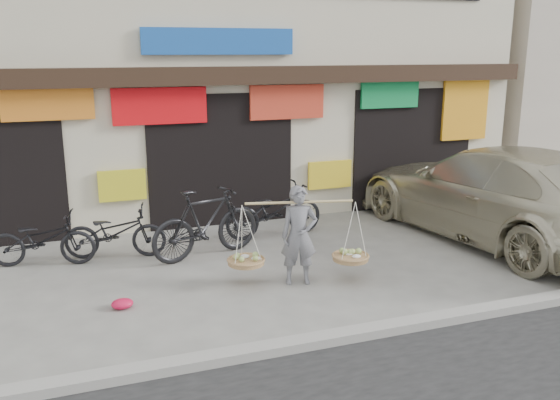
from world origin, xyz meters
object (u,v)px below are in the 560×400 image
object	(u,v)px
bike_2	(274,211)
bike_3	(42,239)
bike_1	(206,223)
bike_0	(115,232)
suv	(495,192)
street_vendor	(299,240)

from	to	relation	value
bike_2	bike_3	distance (m)	4.19
bike_1	bike_3	xyz separation A→B (m)	(-2.69, 0.52, -0.16)
bike_0	suv	xyz separation A→B (m)	(6.95, -1.31, 0.44)
street_vendor	bike_1	world-z (taller)	street_vendor
bike_0	bike_2	size ratio (longest dim) A/B	0.88
bike_3	suv	distance (m)	8.25
street_vendor	suv	xyz separation A→B (m)	(4.37, 0.88, 0.19)
bike_0	bike_1	bearing A→B (deg)	-95.90
suv	bike_3	bearing A→B (deg)	-16.70
bike_1	bike_3	distance (m)	2.75
bike_3	suv	world-z (taller)	suv
bike_0	suv	world-z (taller)	suv
bike_1	suv	xyz separation A→B (m)	(5.44, -0.79, 0.28)
bike_1	suv	bearing A→B (deg)	-114.07
bike_2	bike_3	bearing A→B (deg)	88.80
street_vendor	suv	distance (m)	4.46
street_vendor	suv	world-z (taller)	suv
bike_0	bike_2	bearing A→B (deg)	-73.14
street_vendor	bike_0	world-z (taller)	street_vendor
street_vendor	bike_1	size ratio (longest dim) A/B	1.04
street_vendor	bike_3	xyz separation A→B (m)	(-3.77, 2.19, -0.25)
street_vendor	bike_3	distance (m)	4.36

